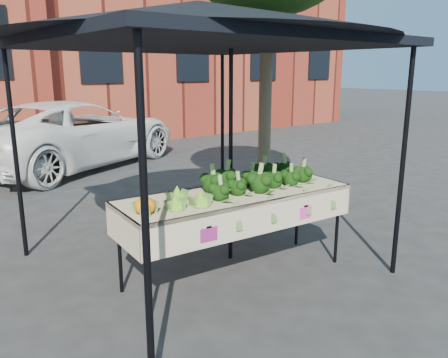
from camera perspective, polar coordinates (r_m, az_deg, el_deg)
ground at (r=4.79m, az=0.42°, el=-12.12°), size 90.00×90.00×0.00m
table at (r=4.61m, az=1.57°, el=-7.12°), size 2.47×1.02×0.90m
canopy at (r=4.68m, az=-3.08°, el=4.86°), size 3.16×3.16×2.74m
broccoli_heap at (r=4.63m, az=4.01°, el=0.42°), size 1.36×0.56×0.25m
romanesco_cluster at (r=4.05m, az=-5.46°, el=-1.97°), size 0.43×0.47×0.20m
cauliflower_pair at (r=3.83m, az=-9.98°, el=-3.16°), size 0.20×0.20×0.18m
vehicle at (r=10.46m, az=-19.27°, el=15.75°), size 2.31×2.79×5.22m
street_tree at (r=5.97m, az=5.40°, el=16.58°), size 2.43×2.43×4.80m
building_right at (r=18.73m, az=-7.54°, el=20.12°), size 12.00×8.00×8.50m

